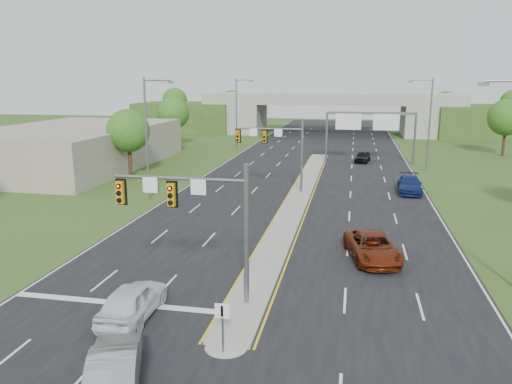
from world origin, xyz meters
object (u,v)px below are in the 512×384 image
Objects in this scene: signal_mast_far at (278,144)px; keep_right_sign at (222,320)px; overpass at (331,116)px; car_white at (133,300)px; car_far_b at (410,184)px; car_silver at (115,367)px; car_far_c at (363,157)px; sign_gantry at (369,123)px; signal_mast_near at (199,210)px; car_far_a at (372,247)px.

signal_mast_far is 3.18× the size of keep_right_sign.
overpass is 82.41m from car_white.
overpass is 14.68× the size of car_far_b.
overpass is 53.66m from car_far_b.
overpass is 16.49× the size of car_white.
car_silver reaches higher than car_far_c.
car_far_c is (-4.27, 17.93, -0.07)m from car_far_b.
car_far_c is (8.32, 20.42, -3.98)m from signal_mast_far.
sign_gantry is 48.74m from car_white.
keep_right_sign reaches higher than car_silver.
car_far_b is at bearing 65.40° from signal_mast_near.
car_silver is at bearing -134.77° from car_far_a.
car_far_b is at bearing -67.07° from car_far_c.
overpass reaches higher than car_far_c.
signal_mast_far is 1.44× the size of car_white.
car_far_c is (-0.63, 0.42, -4.50)m from sign_gantry.
car_white is at bearing -93.42° from car_far_c.
keep_right_sign is 4.35m from car_silver.
sign_gantry is (8.95, 19.99, 0.51)m from signal_mast_far.
overpass reaches higher than signal_mast_far.
car_silver is 0.85× the size of car_far_a.
car_far_c is at bearing 145.85° from sign_gantry.
sign_gantry is at bearing -105.05° from car_white.
signal_mast_near reaches higher than sign_gantry.
overpass reaches higher than car_far_a.
keep_right_sign reaches higher than car_far_c.
signal_mast_far is 0.60× the size of sign_gantry.
sign_gantry is 18.42m from car_far_b.
sign_gantry reaches higher than car_white.
car_silver is at bearing -90.42° from car_far_c.
signal_mast_far reaches higher than car_white.
keep_right_sign is (2.26, -4.45, -3.21)m from signal_mast_near.
signal_mast_far reaches higher than car_far_b.
car_far_c is (6.06, -34.65, -2.81)m from overpass.
car_far_c is (8.32, 45.42, -3.98)m from signal_mast_near.
signal_mast_far is at bearing -102.62° from car_far_c.
keep_right_sign is 0.45× the size of car_white.
car_silver is (-3.21, -87.38, -2.74)m from overpass.
car_far_b reaches higher than car_far_c.
car_far_c is at bearing 83.07° from keep_right_sign.
signal_mast_far is 1.46× the size of car_silver.
car_far_b reaches higher than car_far_a.
keep_right_sign is at bearing -105.09° from car_far_b.
signal_mast_near is 5.94m from keep_right_sign.
sign_gantry reaches higher than car_silver.
car_far_a is 1.34× the size of car_far_c.
signal_mast_near is 1.65× the size of car_far_c.
signal_mast_near is at bearing -90.83° from car_far_c.
car_silver is 1.13× the size of car_far_c.
signal_mast_near and signal_mast_far have the same top height.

